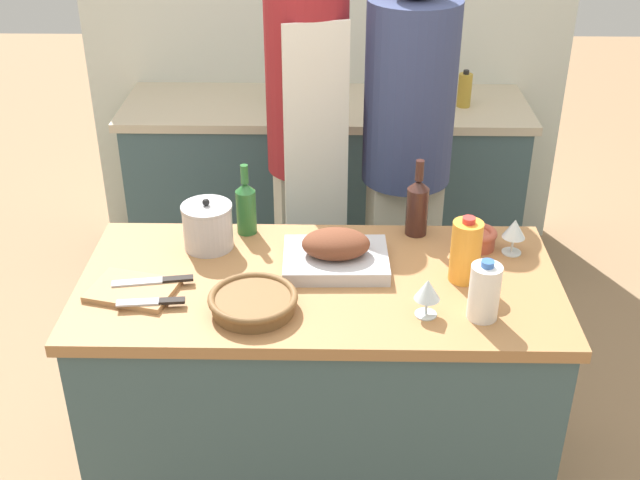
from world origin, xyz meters
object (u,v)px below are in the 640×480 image
(wine_bottle_dark, at_px, (246,206))
(knife_chef, at_px, (156,281))
(juice_jug, at_px, (466,251))
(knife_paring, at_px, (153,302))
(milk_jug, at_px, (484,292))
(roasting_pan, at_px, (336,253))
(wine_glass_left, at_px, (514,230))
(condiment_bottle_short, at_px, (279,84))
(person_cook_guest, at_px, (407,148))
(cutting_board, at_px, (133,290))
(condiment_bottle_tall, at_px, (419,80))
(wicker_basket, at_px, (253,302))
(wine_glass_right, at_px, (428,291))
(stock_pot, at_px, (208,226))
(condiment_bottle_extra, at_px, (465,90))
(mixing_bowl, at_px, (478,238))
(wine_bottle_green, at_px, (417,205))
(person_cook_aproned, at_px, (307,133))

(wine_bottle_dark, bearing_deg, knife_chef, -124.98)
(juice_jug, distance_m, knife_paring, 0.95)
(juice_jug, relative_size, knife_chef, 0.88)
(milk_jug, bearing_deg, roasting_pan, 147.06)
(wine_glass_left, distance_m, condiment_bottle_short, 1.61)
(juice_jug, xyz_separation_m, wine_bottle_dark, (-0.70, 0.29, -0.00))
(person_cook_guest, bearing_deg, condiment_bottle_short, 118.73)
(cutting_board, bearing_deg, condiment_bottle_tall, 59.45)
(knife_paring, bearing_deg, condiment_bottle_tall, 62.53)
(wicker_basket, xyz_separation_m, wine_glass_right, (0.50, -0.01, 0.05))
(stock_pot, xyz_separation_m, condiment_bottle_short, (0.15, 1.34, 0.04))
(wine_glass_left, distance_m, knife_paring, 1.17)
(knife_paring, relative_size, person_cook_guest, 0.12)
(wine_glass_left, distance_m, condiment_bottle_extra, 1.35)
(cutting_board, distance_m, milk_jug, 1.05)
(stock_pot, bearing_deg, condiment_bottle_extra, 52.18)
(wine_bottle_dark, relative_size, knife_chef, 1.01)
(mixing_bowl, relative_size, wine_bottle_green, 0.45)
(condiment_bottle_tall, bearing_deg, person_cook_aproned, -122.29)
(condiment_bottle_tall, bearing_deg, wine_bottle_green, -95.30)
(wicker_basket, relative_size, knife_chef, 1.07)
(roasting_pan, distance_m, wine_glass_right, 0.38)
(wine_bottle_green, relative_size, knife_paring, 1.35)
(wine_bottle_green, distance_m, person_cook_aproned, 0.65)
(wine_bottle_dark, height_order, condiment_bottle_tall, wine_bottle_dark)
(wine_bottle_green, height_order, wine_bottle_dark, wine_bottle_green)
(stock_pot, bearing_deg, wine_bottle_dark, 41.49)
(person_cook_aproned, xyz_separation_m, person_cook_guest, (0.39, -0.03, -0.05))
(person_cook_guest, bearing_deg, juice_jug, -89.01)
(mixing_bowl, relative_size, condiment_bottle_extra, 0.70)
(roasting_pan, height_order, juice_jug, juice_jug)
(mixing_bowl, relative_size, milk_jug, 0.65)
(mixing_bowl, relative_size, wine_bottle_dark, 0.49)
(person_cook_aproned, bearing_deg, person_cook_guest, -18.97)
(juice_jug, relative_size, condiment_bottle_short, 1.02)
(roasting_pan, height_order, cutting_board, roasting_pan)
(wicker_basket, xyz_separation_m, condiment_bottle_short, (-0.03, 1.71, 0.09))
(roasting_pan, bearing_deg, wine_bottle_dark, 144.12)
(wine_bottle_green, relative_size, wine_glass_left, 2.22)
(cutting_board, bearing_deg, wine_bottle_green, 23.58)
(wine_glass_right, distance_m, person_cook_guest, 0.99)
(wine_bottle_dark, distance_m, condiment_bottle_short, 1.24)
(knife_chef, relative_size, person_cook_aproned, 0.14)
(stock_pot, bearing_deg, wine_bottle_green, 8.57)
(cutting_board, distance_m, knife_paring, 0.11)
(person_cook_aproned, distance_m, person_cook_guest, 0.39)
(wicker_basket, height_order, wine_glass_left, wine_glass_left)
(mixing_bowl, distance_m, condiment_bottle_tall, 1.43)
(condiment_bottle_extra, bearing_deg, stock_pot, -127.82)
(stock_pot, relative_size, mixing_bowl, 1.44)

